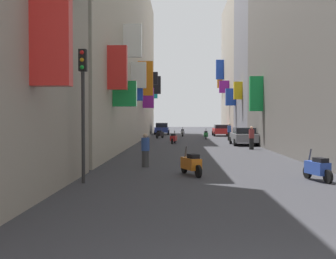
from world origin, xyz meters
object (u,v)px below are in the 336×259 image
scooter_orange (191,164)px  scooter_black (160,134)px  scooter_blue (318,168)px  parked_car_blue (162,128)px  parked_car_red (221,130)px  parked_car_grey (244,136)px  pedestrian_near_right (145,150)px  scooter_green (206,135)px  traffic_light_near_corner (83,93)px  scooter_red (174,138)px  pedestrian_near_left (252,138)px  scooter_white (183,132)px  pedestrian_crossing (229,132)px

scooter_orange → scooter_black: same height
scooter_blue → scooter_orange: bearing=162.7°
scooter_blue → parked_car_blue: bearing=99.6°
parked_car_red → scooter_black: (-7.24, -6.00, -0.28)m
parked_car_grey → pedestrian_near_right: size_ratio=2.84×
parked_car_blue → scooter_green: (5.12, -12.71, -0.33)m
scooter_black → pedestrian_near_right: pedestrian_near_right is taller
scooter_black → traffic_light_near_corner: traffic_light_near_corner is taller
parked_car_blue → parked_car_red: (7.44, -4.90, -0.06)m
scooter_orange → pedestrian_near_right: size_ratio=1.18×
scooter_blue → pedestrian_near_right: size_ratio=1.15×
scooter_orange → pedestrian_near_right: bearing=125.5°
scooter_red → traffic_light_near_corner: size_ratio=0.39×
scooter_blue → parked_car_grey: bearing=88.9°
scooter_orange → scooter_blue: (4.47, -1.39, -0.00)m
traffic_light_near_corner → parked_car_blue: bearing=88.6°
pedestrian_near_right → traffic_light_near_corner: (-1.77, -4.93, 2.35)m
parked_car_red → pedestrian_near_left: (-0.02, -22.55, 0.08)m
scooter_green → pedestrian_near_left: pedestrian_near_left is taller
parked_car_red → pedestrian_near_left: size_ratio=2.53×
parked_car_grey → scooter_orange: 19.45m
pedestrian_near_left → pedestrian_near_right: pedestrian_near_left is taller
parked_car_grey → scooter_blue: parked_car_grey is taller
parked_car_grey → scooter_blue: 20.23m
scooter_white → scooter_green: (2.40, -6.76, 0.00)m
scooter_orange → parked_car_blue: bearing=93.8°
parked_car_blue → pedestrian_near_right: (0.74, -38.49, -0.03)m
scooter_orange → pedestrian_near_left: 14.63m
scooter_green → pedestrian_crossing: size_ratio=1.18×
pedestrian_near_right → parked_car_blue: bearing=91.1°
parked_car_grey → scooter_white: bearing=106.4°
parked_car_blue → scooter_orange: 41.41m
parked_car_blue → scooter_orange: bearing=-86.2°
pedestrian_crossing → scooter_blue: bearing=-90.1°
scooter_red → scooter_black: 9.95m
pedestrian_crossing → parked_car_red: bearing=89.0°
scooter_green → scooter_white: bearing=109.5°
scooter_black → scooter_orange: bearing=-85.2°
parked_car_blue → pedestrian_crossing: size_ratio=2.54×
scooter_green → pedestrian_near_right: 26.15m
parked_car_grey → pedestrian_near_right: 17.42m
parked_car_red → pedestrian_crossing: pedestrian_crossing is taller
scooter_red → scooter_green: same height
scooter_white → scooter_orange: 35.37m
parked_car_blue → parked_car_red: parked_car_blue is taller
scooter_orange → pedestrian_near_left: pedestrian_near_left is taller
scooter_red → scooter_orange: same height
scooter_orange → scooter_black: 30.52m
scooter_white → scooter_blue: (4.49, -36.76, -0.00)m
scooter_red → pedestrian_near_right: bearing=-93.5°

